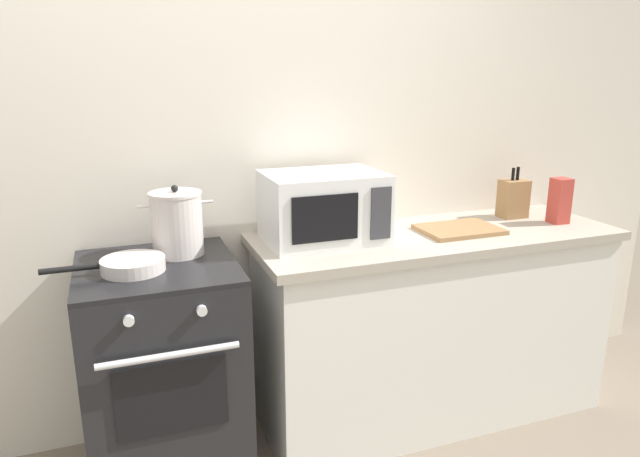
{
  "coord_description": "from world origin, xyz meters",
  "views": [
    {
      "loc": [
        -0.48,
        -1.57,
        1.64
      ],
      "look_at": [
        0.32,
        0.6,
        1.0
      ],
      "focal_mm": 32.18,
      "sensor_mm": 36.0,
      "label": 1
    }
  ],
  "objects_px": {
    "cutting_board": "(459,229)",
    "microwave": "(323,207)",
    "knife_block": "(513,198)",
    "pasta_box": "(560,201)",
    "stock_pot": "(177,223)",
    "frying_pan": "(131,265)",
    "stove": "(165,372)"
  },
  "relations": [
    {
      "from": "cutting_board",
      "to": "microwave",
      "type": "bearing_deg",
      "value": 173.05
    },
    {
      "from": "knife_block",
      "to": "pasta_box",
      "type": "xyz_separation_m",
      "value": [
        0.14,
        -0.17,
        0.01
      ]
    },
    {
      "from": "microwave",
      "to": "cutting_board",
      "type": "height_order",
      "value": "microwave"
    },
    {
      "from": "microwave",
      "to": "stock_pot",
      "type": "bearing_deg",
      "value": 177.55
    },
    {
      "from": "frying_pan",
      "to": "cutting_board",
      "type": "height_order",
      "value": "frying_pan"
    },
    {
      "from": "pasta_box",
      "to": "cutting_board",
      "type": "bearing_deg",
      "value": 176.82
    },
    {
      "from": "stock_pot",
      "to": "frying_pan",
      "type": "distance_m",
      "value": 0.26
    },
    {
      "from": "stove",
      "to": "stock_pot",
      "type": "relative_size",
      "value": 3.15
    },
    {
      "from": "cutting_board",
      "to": "pasta_box",
      "type": "distance_m",
      "value": 0.55
    },
    {
      "from": "cutting_board",
      "to": "knife_block",
      "type": "relative_size",
      "value": 1.41
    },
    {
      "from": "stock_pot",
      "to": "microwave",
      "type": "height_order",
      "value": "microwave"
    },
    {
      "from": "stock_pot",
      "to": "microwave",
      "type": "distance_m",
      "value": 0.62
    },
    {
      "from": "microwave",
      "to": "frying_pan",
      "type": "bearing_deg",
      "value": -171.28
    },
    {
      "from": "microwave",
      "to": "knife_block",
      "type": "bearing_deg",
      "value": 3.4
    },
    {
      "from": "microwave",
      "to": "knife_block",
      "type": "xyz_separation_m",
      "value": [
        1.04,
        0.06,
        -0.05
      ]
    },
    {
      "from": "cutting_board",
      "to": "pasta_box",
      "type": "relative_size",
      "value": 1.64
    },
    {
      "from": "microwave",
      "to": "pasta_box",
      "type": "distance_m",
      "value": 1.19
    },
    {
      "from": "frying_pan",
      "to": "microwave",
      "type": "xyz_separation_m",
      "value": [
        0.81,
        0.12,
        0.12
      ]
    },
    {
      "from": "frying_pan",
      "to": "stock_pot",
      "type": "bearing_deg",
      "value": 38.18
    },
    {
      "from": "stock_pot",
      "to": "pasta_box",
      "type": "bearing_deg",
      "value": -4.28
    },
    {
      "from": "stock_pot",
      "to": "pasta_box",
      "type": "xyz_separation_m",
      "value": [
        1.8,
        -0.13,
        -0.02
      ]
    },
    {
      "from": "microwave",
      "to": "pasta_box",
      "type": "bearing_deg",
      "value": -5.23
    },
    {
      "from": "stove",
      "to": "pasta_box",
      "type": "relative_size",
      "value": 4.18
    },
    {
      "from": "stove",
      "to": "microwave",
      "type": "bearing_deg",
      "value": 6.33
    },
    {
      "from": "frying_pan",
      "to": "microwave",
      "type": "distance_m",
      "value": 0.83
    },
    {
      "from": "microwave",
      "to": "knife_block",
      "type": "relative_size",
      "value": 1.96
    },
    {
      "from": "microwave",
      "to": "pasta_box",
      "type": "xyz_separation_m",
      "value": [
        1.18,
        -0.11,
        -0.04
      ]
    },
    {
      "from": "stove",
      "to": "pasta_box",
      "type": "bearing_deg",
      "value": -0.87
    },
    {
      "from": "stove",
      "to": "knife_block",
      "type": "distance_m",
      "value": 1.85
    },
    {
      "from": "frying_pan",
      "to": "stove",
      "type": "bearing_deg",
      "value": 25.75
    },
    {
      "from": "microwave",
      "to": "cutting_board",
      "type": "relative_size",
      "value": 1.39
    },
    {
      "from": "frying_pan",
      "to": "knife_block",
      "type": "bearing_deg",
      "value": 5.73
    }
  ]
}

